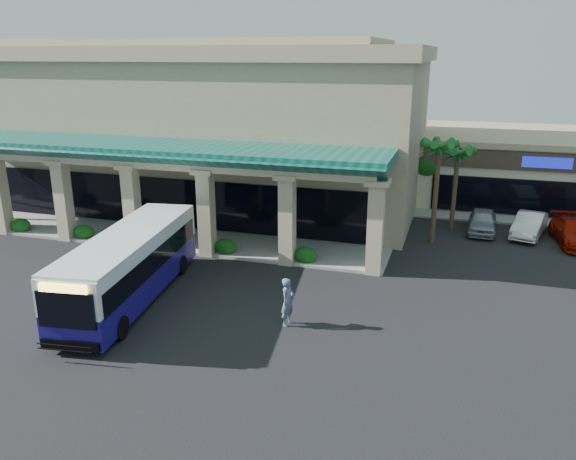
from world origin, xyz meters
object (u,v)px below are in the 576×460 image
(transit_bus, at_px, (130,267))
(car_silver, at_px, (482,221))
(pedestrian, at_px, (288,302))
(car_white, at_px, (529,225))
(car_red, at_px, (574,232))

(transit_bus, bearing_deg, car_silver, 36.95)
(pedestrian, height_order, car_white, pedestrian)
(pedestrian, bearing_deg, car_white, -21.82)
(transit_bus, distance_m, car_white, 23.18)
(transit_bus, distance_m, pedestrian, 7.38)
(transit_bus, height_order, pedestrian, transit_bus)
(pedestrian, bearing_deg, transit_bus, 99.61)
(transit_bus, relative_size, car_red, 2.26)
(car_silver, bearing_deg, pedestrian, -113.95)
(transit_bus, distance_m, car_silver, 21.22)
(car_silver, relative_size, car_white, 0.95)
(transit_bus, bearing_deg, car_red, 27.38)
(car_silver, relative_size, car_red, 0.84)
(transit_bus, bearing_deg, pedestrian, -10.52)
(car_silver, height_order, car_white, car_white)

